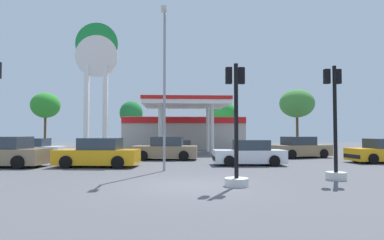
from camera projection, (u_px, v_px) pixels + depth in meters
The scene contains 17 objects.
ground_plane at pixel (191, 185), 10.99m from camera, with size 90.00×90.00×0.00m, color #56565B.
gas_station at pixel (184, 131), 34.90m from camera, with size 12.45×13.34×4.77m.
station_pole_sign at pixel (96, 70), 30.01m from camera, with size 3.90×0.56×12.02m.
car_0 at pixel (300, 148), 23.10m from camera, with size 4.49×2.73×1.50m.
car_1 at pixel (98, 154), 16.94m from camera, with size 4.37×2.25×1.51m.
car_2 at pixel (165, 149), 21.42m from camera, with size 4.39×2.27×1.51m.
car_3 at pixel (4, 153), 16.88m from camera, with size 4.60×2.39×1.58m.
car_4 at pixel (249, 154), 17.87m from camera, with size 3.92×1.85×1.39m.
car_5 at pixel (35, 149), 22.47m from camera, with size 4.02×2.03×1.39m.
car_6 at pixel (383, 152), 19.31m from camera, with size 4.10×2.05×1.43m.
traffic_signal_1 at pixel (236, 144), 10.96m from camera, with size 0.81×0.81×4.15m.
traffic_signal_2 at pixel (335, 140), 12.38m from camera, with size 0.75×0.75×4.37m.
tree_0 at pixel (45, 105), 39.40m from camera, with size 3.43×3.43×6.64m.
tree_1 at pixel (131, 113), 42.59m from camera, with size 3.00×3.00×5.92m.
tree_2 at pixel (223, 115), 40.98m from camera, with size 3.56×3.56×5.78m.
tree_3 at pixel (297, 104), 42.40m from camera, with size 4.50×4.50×7.43m.
corner_streetlamp at pixel (164, 77), 15.09m from camera, with size 0.24×1.48×7.38m.
Camera 1 is at (-0.56, -11.06, 1.81)m, focal length 30.30 mm.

